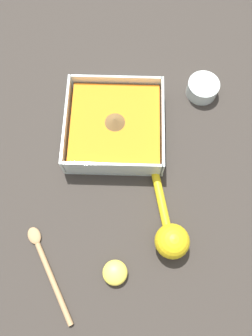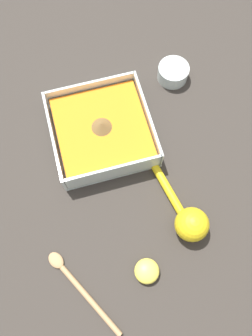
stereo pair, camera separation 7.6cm
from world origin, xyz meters
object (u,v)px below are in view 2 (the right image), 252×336
wooden_spoon (80,288)px  lemon_half (147,271)px  lemon_squeezer (189,221)px  square_dish (102,131)px  spice_bowl (173,73)px

wooden_spoon → lemon_half: bearing=-120.7°
lemon_squeezer → wooden_spoon: bearing=-86.6°
lemon_half → wooden_spoon: 0.15m
square_dish → spice_bowl: square_dish is taller
square_dish → lemon_half: size_ratio=4.39×
spice_bowl → lemon_half: size_ratio=1.51×
square_dish → wooden_spoon: (-0.34, 0.13, -0.02)m
lemon_squeezer → lemon_half: size_ratio=3.77×
lemon_half → wooden_spoon: size_ratio=0.26×
square_dish → spice_bowl: bearing=-61.7°
lemon_squeezer → lemon_half: 0.14m
wooden_spoon → square_dish: bearing=-50.2°
lemon_squeezer → wooden_spoon: (-0.07, 0.26, -0.03)m
square_dish → lemon_squeezer: 0.30m
spice_bowl → lemon_half: bearing=155.6°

